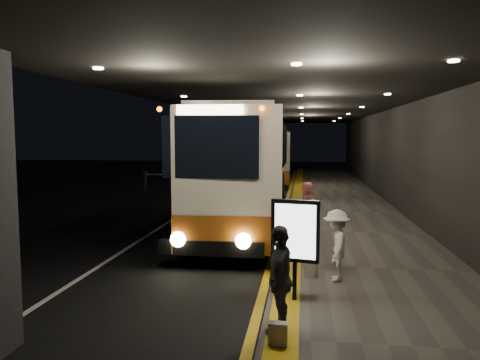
# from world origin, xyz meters

# --- Properties ---
(ground) EXTENTS (90.00, 90.00, 0.00)m
(ground) POSITION_xyz_m (0.00, 0.00, 0.00)
(ground) COLOR black
(lane_line_white) EXTENTS (0.12, 50.00, 0.01)m
(lane_line_white) POSITION_xyz_m (-1.80, 5.00, 0.01)
(lane_line_white) COLOR silver
(lane_line_white) RESTS_ON ground
(kerb_stripe_yellow) EXTENTS (0.18, 50.00, 0.01)m
(kerb_stripe_yellow) POSITION_xyz_m (2.35, 5.00, 0.01)
(kerb_stripe_yellow) COLOR gold
(kerb_stripe_yellow) RESTS_ON ground
(sidewalk) EXTENTS (4.50, 50.00, 0.15)m
(sidewalk) POSITION_xyz_m (4.75, 5.00, 0.07)
(sidewalk) COLOR #514C44
(sidewalk) RESTS_ON ground
(tactile_strip) EXTENTS (0.50, 50.00, 0.01)m
(tactile_strip) POSITION_xyz_m (2.85, 5.00, 0.16)
(tactile_strip) COLOR gold
(tactile_strip) RESTS_ON sidewalk
(terminal_wall) EXTENTS (0.10, 50.00, 6.00)m
(terminal_wall) POSITION_xyz_m (7.00, 5.00, 3.00)
(terminal_wall) COLOR black
(terminal_wall) RESTS_ON ground
(support_columns) EXTENTS (0.80, 24.80, 4.40)m
(support_columns) POSITION_xyz_m (-1.50, 4.00, 2.20)
(support_columns) COLOR black
(support_columns) RESTS_ON ground
(canopy) EXTENTS (9.00, 50.00, 0.40)m
(canopy) POSITION_xyz_m (2.50, 5.00, 4.60)
(canopy) COLOR black
(canopy) RESTS_ON support_columns
(coach_main) EXTENTS (3.32, 12.63, 3.90)m
(coach_main) POSITION_xyz_m (1.01, 2.66, 1.87)
(coach_main) COLOR beige
(coach_main) RESTS_ON ground
(coach_second) EXTENTS (2.89, 11.05, 3.44)m
(coach_second) POSITION_xyz_m (0.92, 18.46, 1.65)
(coach_second) COLOR beige
(coach_second) RESTS_ON ground
(passenger_boarding) EXTENTS (0.51, 0.71, 1.79)m
(passenger_boarding) POSITION_xyz_m (3.30, -1.34, 1.04)
(passenger_boarding) COLOR #BF5C59
(passenger_boarding) RESTS_ON sidewalk
(passenger_waiting_white) EXTENTS (0.55, 1.01, 1.50)m
(passenger_waiting_white) POSITION_xyz_m (3.84, -4.21, 0.90)
(passenger_waiting_white) COLOR white
(passenger_waiting_white) RESTS_ON sidewalk
(passenger_waiting_grey) EXTENTS (0.59, 1.03, 1.68)m
(passenger_waiting_grey) POSITION_xyz_m (2.80, -7.00, 0.99)
(passenger_waiting_grey) COLOR #4E4E53
(passenger_waiting_grey) RESTS_ON sidewalk
(bag_polka) EXTENTS (0.28, 0.19, 0.31)m
(bag_polka) POSITION_xyz_m (3.33, -4.03, 0.31)
(bag_polka) COLOR black
(bag_polka) RESTS_ON sidewalk
(bag_plain) EXTENTS (0.28, 0.17, 0.34)m
(bag_plain) POSITION_xyz_m (2.80, -7.47, 0.32)
(bag_plain) COLOR #B9B6AD
(bag_plain) RESTS_ON sidewalk
(info_sign) EXTENTS (0.89, 0.28, 1.88)m
(info_sign) POSITION_xyz_m (3.00, -5.56, 1.42)
(info_sign) COLOR black
(info_sign) RESTS_ON sidewalk
(stanchion_post) EXTENTS (0.05, 0.05, 1.07)m
(stanchion_post) POSITION_xyz_m (2.92, -2.29, 0.69)
(stanchion_post) COLOR black
(stanchion_post) RESTS_ON sidewalk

